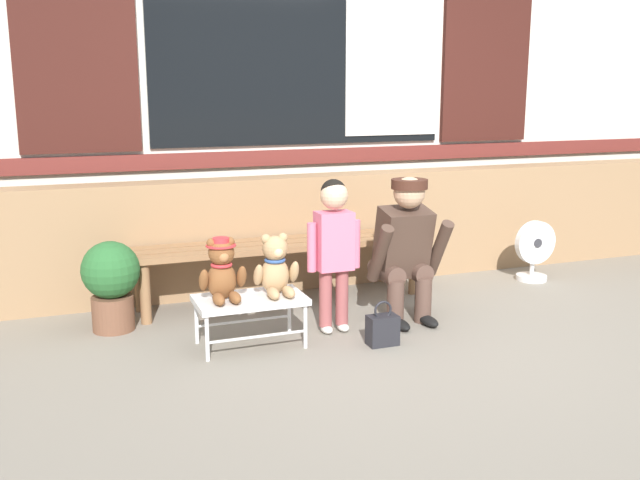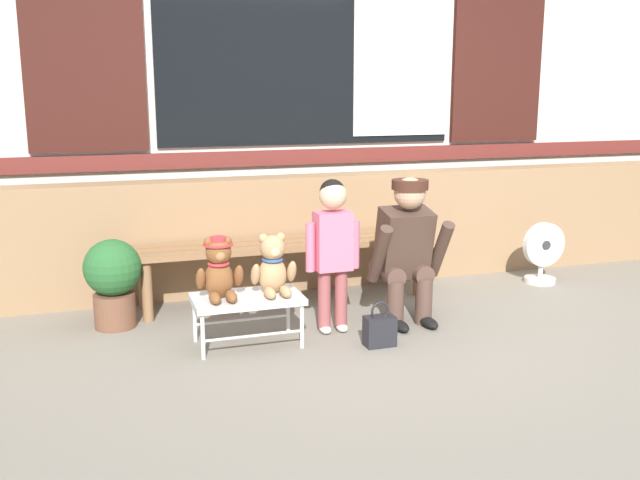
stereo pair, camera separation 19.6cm
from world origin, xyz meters
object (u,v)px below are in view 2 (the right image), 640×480
at_px(handbag_on_ground, 380,330).
at_px(adult_crouching, 407,249).
at_px(teddy_bear_with_hat, 219,270).
at_px(potted_plant, 113,278).
at_px(floor_fan, 543,253).
at_px(wooden_bench_long, 285,251).
at_px(teddy_bear_plain, 273,267).
at_px(child_standing, 333,239).
at_px(small_display_bench, 247,302).

bearing_deg(handbag_on_ground, adult_crouching, 47.93).
bearing_deg(adult_crouching, teddy_bear_with_hat, -174.83).
relative_size(handbag_on_ground, potted_plant, 0.48).
relative_size(teddy_bear_with_hat, floor_fan, 0.76).
distance_m(wooden_bench_long, adult_crouching, 0.92).
bearing_deg(teddy_bear_plain, child_standing, 9.73).
height_order(teddy_bear_plain, adult_crouching, adult_crouching).
bearing_deg(floor_fan, handbag_on_ground, -152.95).
distance_m(teddy_bear_with_hat, child_standing, 0.73).
distance_m(small_display_bench, child_standing, 0.65).
height_order(teddy_bear_plain, floor_fan, teddy_bear_plain).
bearing_deg(potted_plant, handbag_on_ground, -29.77).
relative_size(teddy_bear_plain, child_standing, 0.38).
bearing_deg(teddy_bear_with_hat, potted_plant, 134.85).
distance_m(teddy_bear_plain, adult_crouching, 0.92).
bearing_deg(teddy_bear_plain, wooden_bench_long, 69.74).
distance_m(handbag_on_ground, potted_plant, 1.71).
bearing_deg(floor_fan, small_display_bench, -165.80).
height_order(wooden_bench_long, child_standing, child_standing).
bearing_deg(wooden_bench_long, child_standing, -81.16).
bearing_deg(wooden_bench_long, handbag_on_ground, -74.36).
relative_size(small_display_bench, potted_plant, 1.12).
bearing_deg(small_display_bench, potted_plant, 141.73).
height_order(wooden_bench_long, teddy_bear_with_hat, teddy_bear_with_hat).
bearing_deg(wooden_bench_long, small_display_bench, -119.90).
height_order(child_standing, adult_crouching, child_standing).
bearing_deg(potted_plant, floor_fan, 0.85).
relative_size(wooden_bench_long, teddy_bear_plain, 5.78).
height_order(small_display_bench, floor_fan, floor_fan).
relative_size(wooden_bench_long, teddy_bear_with_hat, 5.78).
bearing_deg(child_standing, small_display_bench, -172.90).
bearing_deg(teddy_bear_plain, potted_plant, 147.14).
height_order(wooden_bench_long, teddy_bear_plain, teddy_bear_plain).
height_order(teddy_bear_with_hat, potted_plant, teddy_bear_with_hat).
height_order(adult_crouching, floor_fan, adult_crouching).
bearing_deg(floor_fan, teddy_bear_with_hat, -166.67).
distance_m(wooden_bench_long, floor_fan, 2.04).
height_order(teddy_bear_plain, handbag_on_ground, teddy_bear_plain).
xyz_separation_m(adult_crouching, handbag_on_ground, (-0.34, -0.38, -0.38)).
bearing_deg(adult_crouching, potted_plant, 165.58).
xyz_separation_m(teddy_bear_plain, potted_plant, (-0.89, 0.58, -0.14)).
distance_m(wooden_bench_long, small_display_bench, 0.90).
height_order(wooden_bench_long, floor_fan, floor_fan).
relative_size(teddy_bear_with_hat, handbag_on_ground, 1.34).
xyz_separation_m(handbag_on_ground, floor_fan, (1.74, 0.89, 0.14)).
distance_m(child_standing, adult_crouching, 0.53).
height_order(wooden_bench_long, adult_crouching, adult_crouching).
relative_size(teddy_bear_with_hat, adult_crouching, 0.38).
relative_size(small_display_bench, handbag_on_ground, 2.35).
bearing_deg(wooden_bench_long, adult_crouching, -46.41).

